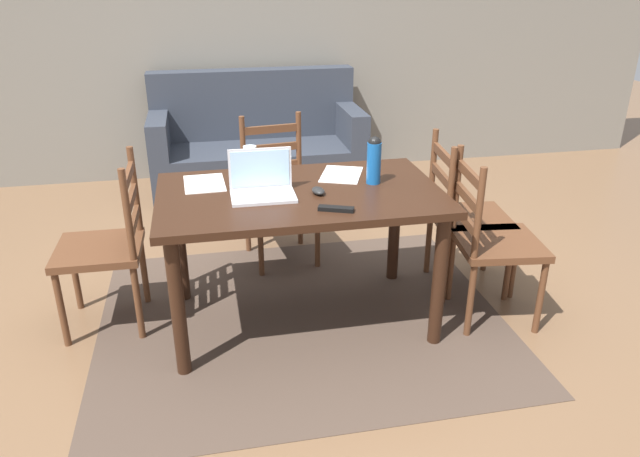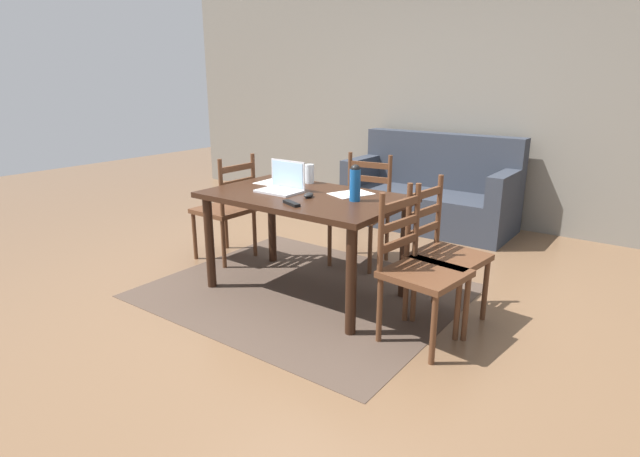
{
  "view_description": "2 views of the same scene",
  "coord_description": "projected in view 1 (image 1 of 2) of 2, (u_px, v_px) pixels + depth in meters",
  "views": [
    {
      "loc": [
        -0.48,
        -2.86,
        1.83
      ],
      "look_at": [
        0.09,
        -0.08,
        0.58
      ],
      "focal_mm": 33.53,
      "sensor_mm": 36.0,
      "label": 1
    },
    {
      "loc": [
        2.23,
        -2.85,
        1.59
      ],
      "look_at": [
        0.14,
        0.01,
        0.53
      ],
      "focal_mm": 28.4,
      "sensor_mm": 36.0,
      "label": 2
    }
  ],
  "objects": [
    {
      "name": "water_bottle",
      "position": [
        374.0,
        159.0,
        3.14
      ],
      "size": [
        0.08,
        0.08,
        0.26
      ],
      "color": "#145199",
      "rests_on": "dining_table"
    },
    {
      "name": "chair_right_far",
      "position": [
        464.0,
        217.0,
        3.55
      ],
      "size": [
        0.49,
        0.49,
        0.95
      ],
      "color": "#56331E",
      "rests_on": "ground"
    },
    {
      "name": "chair_left_far",
      "position": [
        107.0,
        247.0,
        3.17
      ],
      "size": [
        0.45,
        0.45,
        0.95
      ],
      "color": "#56331E",
      "rests_on": "ground"
    },
    {
      "name": "computer_mouse",
      "position": [
        318.0,
        191.0,
        3.03
      ],
      "size": [
        0.08,
        0.11,
        0.03
      ],
      "primitive_type": "ellipsoid",
      "rotation": [
        0.0,
        0.0,
        0.17
      ],
      "color": "black",
      "rests_on": "dining_table"
    },
    {
      "name": "paper_stack_right",
      "position": [
        341.0,
        174.0,
        3.32
      ],
      "size": [
        0.3,
        0.35,
        0.0
      ],
      "primitive_type": "cube",
      "rotation": [
        0.0,
        0.0,
        -0.38
      ],
      "color": "white",
      "rests_on": "dining_table"
    },
    {
      "name": "ground_plane",
      "position": [
        302.0,
        318.0,
        3.39
      ],
      "size": [
        14.0,
        14.0,
        0.0
      ],
      "primitive_type": "plane",
      "color": "brown"
    },
    {
      "name": "laptop",
      "position": [
        262.0,
        184.0,
        3.01
      ],
      "size": [
        0.32,
        0.22,
        0.23
      ],
      "color": "silver",
      "rests_on": "dining_table"
    },
    {
      "name": "area_rug",
      "position": [
        302.0,
        318.0,
        3.39
      ],
      "size": [
        2.23,
        1.89,
        0.01
      ],
      "primitive_type": "cube",
      "color": "#47382D",
      "rests_on": "ground"
    },
    {
      "name": "chair_right_near",
      "position": [
        491.0,
        242.0,
        3.23
      ],
      "size": [
        0.49,
        0.49,
        0.95
      ],
      "color": "#56331E",
      "rests_on": "ground"
    },
    {
      "name": "chair_far_head",
      "position": [
        279.0,
        193.0,
        3.93
      ],
      "size": [
        0.49,
        0.49,
        0.95
      ],
      "color": "#56331E",
      "rests_on": "ground"
    },
    {
      "name": "tv_remote",
      "position": [
        336.0,
        209.0,
        2.83
      ],
      "size": [
        0.17,
        0.1,
        0.02
      ],
      "primitive_type": "cube",
      "rotation": [
        0.0,
        0.0,
        1.19
      ],
      "color": "black",
      "rests_on": "dining_table"
    },
    {
      "name": "dining_table",
      "position": [
        300.0,
        210.0,
        3.12
      ],
      "size": [
        1.46,
        0.89,
        0.77
      ],
      "color": "black",
      "rests_on": "ground"
    },
    {
      "name": "drinking_glass",
      "position": [
        250.0,
        160.0,
        3.32
      ],
      "size": [
        0.07,
        0.07,
        0.15
      ],
      "primitive_type": "cylinder",
      "color": "silver",
      "rests_on": "dining_table"
    },
    {
      "name": "wall_back",
      "position": [
        247.0,
        25.0,
        5.3
      ],
      "size": [
        8.0,
        0.12,
        2.7
      ],
      "primitive_type": "cube",
      "color": "slate",
      "rests_on": "ground"
    },
    {
      "name": "paper_stack_left",
      "position": [
        204.0,
        183.0,
        3.18
      ],
      "size": [
        0.22,
        0.3,
        0.0
      ],
      "primitive_type": "cube",
      "rotation": [
        0.0,
        0.0,
        0.04
      ],
      "color": "white",
      "rests_on": "dining_table"
    },
    {
      "name": "couch",
      "position": [
        257.0,
        148.0,
        5.28
      ],
      "size": [
        1.8,
        0.8,
        1.0
      ],
      "color": "#2D333D",
      "rests_on": "ground"
    }
  ]
}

